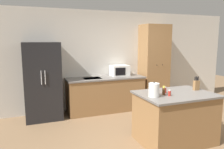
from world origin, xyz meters
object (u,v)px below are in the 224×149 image
object	(u,v)px
spice_bottle_tall_dark	(170,93)
spice_bottle_green_herb	(164,91)
microwave	(119,70)
knife_block	(196,85)
kettle	(154,90)
spice_bottle_amber_oil	(165,90)
spice_bottle_short_red	(151,89)
pantry_cabinet	(154,65)
refrigerator	(43,81)

from	to	relation	value
spice_bottle_tall_dark	spice_bottle_green_herb	world-z (taller)	spice_bottle_green_herb
microwave	knife_block	world-z (taller)	microwave
spice_bottle_green_herb	kettle	bearing A→B (deg)	-167.72
spice_bottle_amber_oil	spice_bottle_green_herb	xyz separation A→B (m)	(-0.10, -0.11, 0.02)
spice_bottle_tall_dark	spice_bottle_short_red	size ratio (longest dim) A/B	0.65
pantry_cabinet	spice_bottle_amber_oil	bearing A→B (deg)	-116.91
knife_block	spice_bottle_short_red	distance (m)	0.94
microwave	spice_bottle_tall_dark	distance (m)	2.33
refrigerator	pantry_cabinet	xyz separation A→B (m)	(3.01, 0.06, 0.23)
spice_bottle_amber_oil	kettle	world-z (taller)	kettle
knife_block	spice_bottle_short_red	size ratio (longest dim) A/B	1.65
spice_bottle_short_red	kettle	size ratio (longest dim) A/B	0.63
pantry_cabinet	microwave	size ratio (longest dim) A/B	4.84
pantry_cabinet	spice_bottle_amber_oil	xyz separation A→B (m)	(-1.04, -2.06, -0.17)
spice_bottle_short_red	kettle	world-z (taller)	kettle
spice_bottle_green_herb	spice_bottle_short_red	bearing A→B (deg)	133.21
spice_bottle_short_red	refrigerator	bearing A→B (deg)	131.33
microwave	spice_bottle_amber_oil	world-z (taller)	microwave
refrigerator	microwave	xyz separation A→B (m)	(1.99, 0.12, 0.14)
pantry_cabinet	microwave	xyz separation A→B (m)	(-1.02, 0.06, -0.10)
microwave	spice_bottle_short_red	bearing A→B (deg)	-97.70
spice_bottle_tall_dark	spice_bottle_amber_oil	distance (m)	0.21
spice_bottle_amber_oil	refrigerator	bearing A→B (deg)	134.52
spice_bottle_tall_dark	kettle	size ratio (longest dim) A/B	0.41
pantry_cabinet	kettle	xyz separation A→B (m)	(-1.38, -2.22, -0.11)
spice_bottle_short_red	spice_bottle_green_herb	bearing A→B (deg)	-46.79
spice_bottle_green_herb	spice_bottle_tall_dark	bearing A→B (deg)	-63.45
pantry_cabinet	kettle	distance (m)	2.61
microwave	spice_bottle_tall_dark	bearing A→B (deg)	-91.81
knife_block	spice_bottle_short_red	xyz separation A→B (m)	(-0.94, 0.08, -0.02)
refrigerator	microwave	distance (m)	2.00
microwave	spice_bottle_green_herb	world-z (taller)	microwave
spice_bottle_tall_dark	spice_bottle_green_herb	distance (m)	0.11
spice_bottle_amber_oil	spice_bottle_green_herb	size ratio (longest dim) A/B	0.74
kettle	microwave	bearing A→B (deg)	81.21
knife_block	spice_bottle_amber_oil	distance (m)	0.68
microwave	knife_block	xyz separation A→B (m)	(0.66, -2.15, -0.03)
spice_bottle_short_red	microwave	bearing A→B (deg)	82.30
pantry_cabinet	spice_bottle_green_herb	size ratio (longest dim) A/B	14.67
spice_bottle_short_red	spice_bottle_amber_oil	xyz separation A→B (m)	(0.26, -0.06, -0.02)
spice_bottle_tall_dark	kettle	bearing A→B (deg)	170.45
spice_bottle_tall_dark	kettle	distance (m)	0.29
spice_bottle_tall_dark	refrigerator	bearing A→B (deg)	130.93
knife_block	spice_bottle_green_herb	world-z (taller)	knife_block
microwave	pantry_cabinet	bearing A→B (deg)	-3.58
pantry_cabinet	knife_block	world-z (taller)	pantry_cabinet
knife_block	spice_bottle_tall_dark	world-z (taller)	knife_block
refrigerator	microwave	size ratio (longest dim) A/B	3.85
spice_bottle_amber_oil	pantry_cabinet	bearing A→B (deg)	63.09
refrigerator	kettle	distance (m)	2.71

